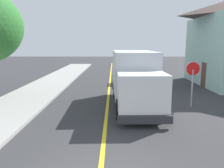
{
  "coord_description": "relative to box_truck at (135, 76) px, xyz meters",
  "views": [
    {
      "loc": [
        0.38,
        -5.39,
        3.64
      ],
      "look_at": [
        0.28,
        7.06,
        1.4
      ],
      "focal_mm": 35.81,
      "sensor_mm": 36.0,
      "label": 1
    }
  ],
  "objects": [
    {
      "name": "stop_sign",
      "position": [
        3.26,
        -0.45,
        0.09
      ],
      "size": [
        0.8,
        0.1,
        2.65
      ],
      "color": "gray",
      "rests_on": "ground"
    },
    {
      "name": "box_truck",
      "position": [
        0.0,
        0.0,
        0.0
      ],
      "size": [
        2.61,
        7.25,
        3.2
      ],
      "color": "silver",
      "rests_on": "ground"
    },
    {
      "name": "parked_car_near",
      "position": [
        0.35,
        7.59,
        -0.97
      ],
      "size": [
        1.81,
        4.41,
        1.67
      ],
      "color": "#2D4793",
      "rests_on": "ground"
    },
    {
      "name": "centre_line_yellow",
      "position": [
        -1.62,
        2.32,
        -1.76
      ],
      "size": [
        0.16,
        56.0,
        0.01
      ],
      "primitive_type": "cube",
      "color": "gold",
      "rests_on": "ground"
    },
    {
      "name": "parked_car_mid",
      "position": [
        0.78,
        13.34,
        -0.97
      ],
      "size": [
        1.96,
        4.46,
        1.67
      ],
      "color": "black",
      "rests_on": "ground"
    }
  ]
}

